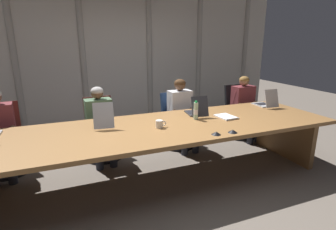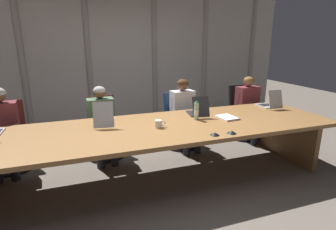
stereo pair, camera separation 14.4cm
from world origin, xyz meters
name	(u,v)px [view 2 (the right image)]	position (x,y,z in m)	size (l,w,h in m)	color
ground_plane	(162,178)	(0.00, 0.00, 0.00)	(15.09, 15.09, 0.00)	#6B6056
conference_table	(162,135)	(0.00, 0.00, 0.60)	(4.58, 1.30, 0.73)	olive
curtain_backdrop	(122,60)	(0.00, 2.70, 1.37)	(7.55, 0.17, 2.74)	beige
laptop_left_mid	(104,120)	(-0.68, 0.32, 0.79)	(0.30, 0.48, 0.32)	#A8ADB7
laptop_center	(198,111)	(0.64, 0.31, 0.79)	(0.29, 0.43, 0.29)	#2D2D33
laptop_right_mid	(269,104)	(1.94, 0.35, 0.79)	(0.25, 0.40, 0.30)	#BCBCC1
office_chair_left_end	(10,144)	(-1.94, 1.03, 0.35)	(0.60, 0.60, 0.95)	#511E19
office_chair_left_mid	(104,134)	(-0.62, 1.03, 0.34)	(0.60, 0.60, 0.93)	#511E19
office_chair_center	(180,126)	(0.66, 1.03, 0.34)	(0.60, 0.61, 0.91)	navy
office_chair_right_mid	(243,118)	(1.95, 1.03, 0.35)	(0.60, 0.60, 0.96)	black
person_left_end	(2,126)	(-1.96, 0.88, 0.67)	(0.44, 0.57, 1.17)	brown
person_left_mid	(102,120)	(-0.66, 0.87, 0.63)	(0.41, 0.56, 1.12)	#4C6B4C
person_center	(184,111)	(0.67, 0.87, 0.65)	(0.41, 0.56, 1.16)	silver
person_right_mid	(250,105)	(1.95, 0.87, 0.64)	(0.43, 0.56, 1.15)	brown
water_bottle_primary	(196,111)	(0.53, 0.11, 0.85)	(0.06, 0.06, 0.26)	#ADD1B2
coffee_mug_near	(159,124)	(-0.05, -0.04, 0.78)	(0.13, 0.09, 0.09)	white
conference_mic_left_side	(215,134)	(0.46, -0.52, 0.75)	(0.11, 0.11, 0.04)	black
conference_mic_middle	(232,132)	(0.68, -0.54, 0.75)	(0.11, 0.11, 0.04)	black
spiral_notepad	(227,117)	(0.97, 0.03, 0.74)	(0.25, 0.33, 0.03)	silver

